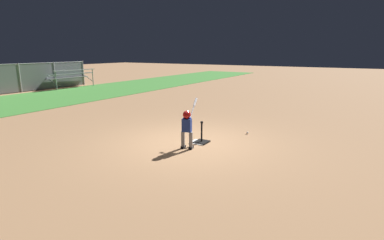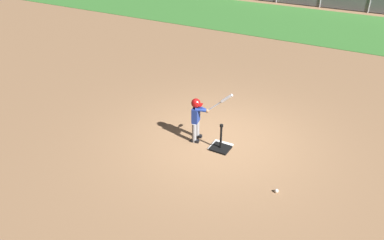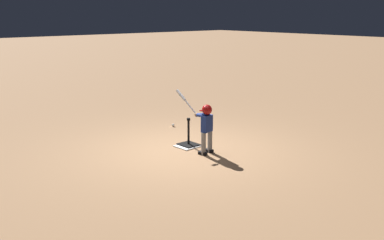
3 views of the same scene
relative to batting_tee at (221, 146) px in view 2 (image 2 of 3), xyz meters
name	(u,v)px [view 2 (image 2 of 3)]	position (x,y,z in m)	size (l,w,h in m)	color
ground_plane	(220,140)	(-0.18, 0.32, -0.09)	(90.00, 90.00, 0.00)	#99704C
grass_outfield_strip	(327,26)	(-0.18, 11.35, -0.08)	(56.00, 6.12, 0.02)	#3D7F33
home_plate	(221,147)	(-0.03, 0.07, -0.08)	(0.44, 0.44, 0.02)	white
batting_tee	(221,146)	(0.00, 0.00, 0.00)	(0.41, 0.37, 0.62)	black
batter_child	(198,114)	(-0.63, 0.09, 0.57)	(0.90, 0.36, 1.27)	gray
baseball	(276,191)	(1.54, -0.79, -0.05)	(0.07, 0.07, 0.07)	white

